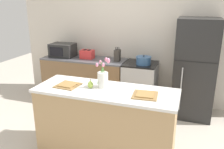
% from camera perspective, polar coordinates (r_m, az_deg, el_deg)
% --- Properties ---
extents(back_wall, '(5.20, 0.08, 2.70)m').
position_cam_1_polar(back_wall, '(4.74, 7.00, 9.43)').
color(back_wall, silver).
rests_on(back_wall, ground_plane).
extents(kitchen_island, '(1.80, 0.66, 0.95)m').
position_cam_1_polar(kitchen_island, '(3.17, -1.50, -11.56)').
color(kitchen_island, tan).
rests_on(kitchen_island, ground_plane).
extents(back_counter, '(1.68, 0.60, 0.89)m').
position_cam_1_polar(back_counter, '(4.92, -6.57, -1.12)').
color(back_counter, brown).
rests_on(back_counter, ground_plane).
extents(stove_range, '(0.60, 0.61, 0.89)m').
position_cam_1_polar(stove_range, '(4.56, 6.73, -2.67)').
color(stove_range, '#B2B5B7').
rests_on(stove_range, ground_plane).
extents(refrigerator, '(0.68, 0.67, 1.73)m').
position_cam_1_polar(refrigerator, '(4.35, 19.24, 1.25)').
color(refrigerator, black).
rests_on(refrigerator, ground_plane).
extents(flower_vase, '(0.17, 0.17, 0.39)m').
position_cam_1_polar(flower_vase, '(3.01, -2.19, -0.86)').
color(flower_vase, silver).
rests_on(flower_vase, kitchen_island).
extents(pear_figurine, '(0.07, 0.07, 0.12)m').
position_cam_1_polar(pear_figurine, '(3.01, -5.21, -2.38)').
color(pear_figurine, '#9EBC47').
rests_on(pear_figurine, kitchen_island).
extents(plate_setting_left, '(0.31, 0.31, 0.02)m').
position_cam_1_polar(plate_setting_left, '(3.14, -10.55, -2.49)').
color(plate_setting_left, olive).
rests_on(plate_setting_left, kitchen_island).
extents(plate_setting_right, '(0.31, 0.31, 0.02)m').
position_cam_1_polar(plate_setting_right, '(2.81, 7.98, -4.87)').
color(plate_setting_right, olive).
rests_on(plate_setting_right, kitchen_island).
extents(toaster, '(0.28, 0.18, 0.17)m').
position_cam_1_polar(toaster, '(4.76, -6.00, 4.89)').
color(toaster, red).
rests_on(toaster, back_counter).
extents(cooking_pot, '(0.28, 0.28, 0.17)m').
position_cam_1_polar(cooking_pot, '(4.34, 7.61, 3.38)').
color(cooking_pot, '#386093').
rests_on(cooking_pot, stove_range).
extents(microwave, '(0.48, 0.37, 0.27)m').
position_cam_1_polar(microwave, '(4.98, -11.76, 5.78)').
color(microwave, black).
rests_on(microwave, back_counter).
extents(knife_block, '(0.10, 0.14, 0.27)m').
position_cam_1_polar(knife_block, '(4.52, 1.29, 4.62)').
color(knife_block, '#3D3833').
rests_on(knife_block, back_counter).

